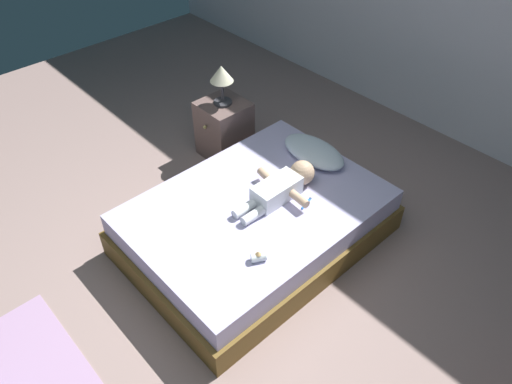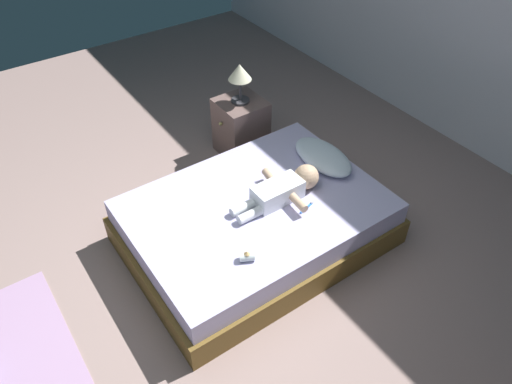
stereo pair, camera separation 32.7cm
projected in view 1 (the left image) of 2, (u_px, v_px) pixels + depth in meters
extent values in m
plane|color=gray|center=(196.00, 317.00, 3.09)|extent=(8.00, 8.00, 0.00)
cube|color=brown|center=(256.00, 230.00, 3.52)|extent=(1.27, 1.77, 0.21)
cube|color=#B8B2DB|center=(256.00, 212.00, 3.39)|extent=(1.22, 1.70, 0.17)
ellipsoid|color=silver|center=(314.00, 152.00, 3.67)|extent=(0.54, 0.29, 0.12)
cube|color=white|center=(277.00, 190.00, 3.33)|extent=(0.17, 0.35, 0.14)
sphere|color=tan|center=(302.00, 173.00, 3.44)|extent=(0.18, 0.18, 0.18)
cylinder|color=tan|center=(266.00, 176.00, 3.44)|extent=(0.17, 0.08, 0.06)
cylinder|color=tan|center=(299.00, 198.00, 3.27)|extent=(0.16, 0.07, 0.06)
cylinder|color=white|center=(245.00, 209.00, 3.25)|extent=(0.06, 0.18, 0.06)
cylinder|color=white|center=(253.00, 215.00, 3.20)|extent=(0.06, 0.18, 0.06)
cube|color=#2C7FEB|center=(306.00, 203.00, 3.33)|extent=(0.04, 0.13, 0.01)
cube|color=white|center=(311.00, 197.00, 3.36)|extent=(0.02, 0.03, 0.01)
cube|color=brown|center=(224.00, 129.00, 4.21)|extent=(0.37, 0.37, 0.51)
sphere|color=tan|center=(205.00, 127.00, 4.03)|extent=(0.03, 0.03, 0.03)
cylinder|color=#333338|center=(223.00, 102.00, 4.03)|extent=(0.15, 0.15, 0.02)
cylinder|color=#333338|center=(222.00, 91.00, 3.96)|extent=(0.02, 0.02, 0.19)
cone|color=beige|center=(221.00, 73.00, 3.86)|extent=(0.19, 0.19, 0.13)
cylinder|color=white|center=(258.00, 257.00, 2.94)|extent=(0.09, 0.11, 0.06)
cone|color=#ECBB72|center=(258.00, 253.00, 2.91)|extent=(0.04, 0.04, 0.02)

